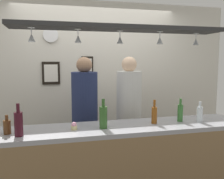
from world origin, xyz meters
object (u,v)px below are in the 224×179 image
at_px(bottle_soda_clear, 200,114).
at_px(picture_frame_lower_pair, 129,78).
at_px(person_middle_navy_shirt, 85,110).
at_px(bottle_wine_dark_red, 19,123).
at_px(picture_frame_caricature, 51,73).
at_px(person_right_white_patterned_shirt, 129,107).
at_px(bottle_beer_green_import, 180,112).
at_px(bottle_beer_brown_stubby, 7,127).
at_px(bottle_beer_amber_tall, 154,114).
at_px(picture_frame_crest, 87,65).
at_px(cupcake, 74,126).
at_px(wall_clock, 51,35).
at_px(bottle_champagne_green, 103,117).

height_order(bottle_soda_clear, picture_frame_lower_pair, picture_frame_lower_pair).
distance_m(person_middle_navy_shirt, bottle_wine_dark_red, 1.14).
bearing_deg(picture_frame_caricature, person_right_white_patterned_shirt, -32.21).
bearing_deg(bottle_beer_green_import, bottle_beer_brown_stubby, -178.51).
bearing_deg(bottle_beer_amber_tall, bottle_beer_green_import, 2.15).
relative_size(bottle_wine_dark_red, picture_frame_crest, 1.15).
bearing_deg(person_middle_navy_shirt, picture_frame_caricature, 122.74).
xyz_separation_m(bottle_beer_green_import, cupcake, (-1.18, -0.05, -0.07)).
bearing_deg(picture_frame_caricature, bottle_soda_clear, -42.78).
bearing_deg(bottle_wine_dark_red, bottle_beer_brown_stubby, 140.10).
height_order(person_right_white_patterned_shirt, picture_frame_crest, picture_frame_crest).
xyz_separation_m(picture_frame_caricature, wall_clock, (0.01, -0.01, 0.56)).
relative_size(bottle_wine_dark_red, picture_frame_lower_pair, 1.00).
height_order(bottle_champagne_green, bottle_beer_brown_stubby, bottle_champagne_green).
bearing_deg(picture_frame_caricature, wall_clock, -32.46).
height_order(cupcake, picture_frame_caricature, picture_frame_caricature).
distance_m(bottle_champagne_green, wall_clock, 1.78).
bearing_deg(bottle_champagne_green, picture_frame_lower_pair, 62.94).
xyz_separation_m(person_middle_navy_shirt, bottle_champagne_green, (0.08, -0.80, 0.08)).
bearing_deg(bottle_wine_dark_red, picture_frame_lower_pair, 44.79).
bearing_deg(bottle_beer_amber_tall, bottle_soda_clear, -7.59).
height_order(bottle_champagne_green, picture_frame_lower_pair, picture_frame_lower_pair).
bearing_deg(bottle_beer_amber_tall, person_middle_navy_shirt, 131.06).
height_order(person_middle_navy_shirt, picture_frame_lower_pair, person_middle_navy_shirt).
distance_m(bottle_champagne_green, picture_frame_crest, 1.53).
height_order(bottle_wine_dark_red, cupcake, bottle_wine_dark_red).
bearing_deg(cupcake, bottle_champagne_green, -3.33).
xyz_separation_m(bottle_champagne_green, wall_clock, (-0.48, 1.44, 0.94)).
distance_m(bottle_beer_amber_tall, picture_frame_lower_pair, 1.43).
distance_m(picture_frame_caricature, picture_frame_crest, 0.56).
distance_m(cupcake, picture_frame_caricature, 1.51).
bearing_deg(picture_frame_crest, person_right_white_patterned_shirt, -53.76).
height_order(bottle_beer_green_import, picture_frame_crest, picture_frame_crest).
xyz_separation_m(bottle_wine_dark_red, picture_frame_crest, (0.85, 1.52, 0.49)).
xyz_separation_m(person_right_white_patterned_shirt, wall_clock, (-1.01, 0.64, 1.01)).
relative_size(bottle_beer_amber_tall, bottle_champagne_green, 0.87).
bearing_deg(cupcake, bottle_beer_green_import, 2.39).
distance_m(person_middle_navy_shirt, bottle_champagne_green, 0.81).
bearing_deg(picture_frame_lower_pair, bottle_wine_dark_red, -135.21).
relative_size(bottle_wine_dark_red, wall_clock, 1.36).
xyz_separation_m(person_right_white_patterned_shirt, cupcake, (-0.82, -0.79, -0.01)).
bearing_deg(bottle_beer_green_import, wall_clock, 135.00).
xyz_separation_m(bottle_wine_dark_red, cupcake, (0.50, 0.09, -0.08)).
relative_size(picture_frame_crest, picture_frame_lower_pair, 0.87).
relative_size(bottle_beer_amber_tall, picture_frame_lower_pair, 0.87).
bearing_deg(bottle_beer_brown_stubby, bottle_beer_green_import, 1.49).
bearing_deg(bottle_champagne_green, picture_frame_caricature, 108.72).
height_order(bottle_beer_green_import, bottle_beer_brown_stubby, bottle_beer_green_import).
height_order(person_middle_navy_shirt, person_right_white_patterned_shirt, person_right_white_patterned_shirt).
relative_size(bottle_champagne_green, picture_frame_caricature, 0.88).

